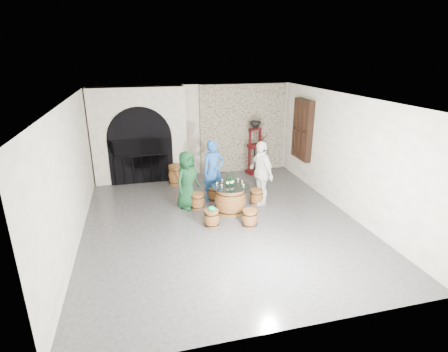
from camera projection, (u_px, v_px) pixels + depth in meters
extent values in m
plane|color=#303033|center=(221.00, 221.00, 9.26)|extent=(8.00, 8.00, 0.00)
plane|color=silver|center=(194.00, 131.00, 12.38)|extent=(8.00, 0.00, 8.00)
plane|color=silver|center=(286.00, 244.00, 5.07)|extent=(8.00, 0.00, 8.00)
plane|color=silver|center=(71.00, 175.00, 7.91)|extent=(0.00, 8.00, 8.00)
plane|color=silver|center=(345.00, 154.00, 9.53)|extent=(0.00, 8.00, 8.00)
plane|color=beige|center=(221.00, 99.00, 8.19)|extent=(8.00, 8.00, 0.00)
cube|color=#AEA48B|center=(243.00, 129.00, 12.74)|extent=(3.20, 0.12, 3.18)
cube|color=silver|center=(140.00, 135.00, 11.71)|extent=(3.10, 0.50, 3.18)
cube|color=black|center=(142.00, 161.00, 11.74)|extent=(2.10, 0.03, 1.55)
cylinder|color=black|center=(140.00, 139.00, 11.49)|extent=(2.10, 0.03, 2.10)
cylinder|color=black|center=(141.00, 156.00, 11.62)|extent=(1.79, 0.04, 0.04)
cylinder|color=black|center=(115.00, 172.00, 11.57)|extent=(0.02, 0.02, 0.98)
cylinder|color=black|center=(124.00, 171.00, 11.64)|extent=(0.02, 0.02, 0.98)
cylinder|color=black|center=(133.00, 170.00, 11.71)|extent=(0.02, 0.02, 0.98)
cylinder|color=black|center=(142.00, 170.00, 11.78)|extent=(0.02, 0.02, 0.98)
cylinder|color=black|center=(151.00, 169.00, 11.85)|extent=(0.02, 0.02, 0.98)
cylinder|color=black|center=(160.00, 168.00, 11.92)|extent=(0.02, 0.02, 0.98)
cylinder|color=black|center=(169.00, 168.00, 11.99)|extent=(0.02, 0.02, 0.98)
cube|color=black|center=(302.00, 130.00, 11.63)|extent=(0.20, 1.10, 2.00)
cube|color=black|center=(301.00, 130.00, 11.62)|extent=(0.06, 0.88, 1.76)
cube|color=black|center=(302.00, 130.00, 11.63)|extent=(0.22, 0.92, 0.06)
cube|color=black|center=(306.00, 131.00, 11.37)|extent=(0.22, 0.06, 1.80)
cube|color=black|center=(302.00, 130.00, 11.63)|extent=(0.22, 0.06, 1.80)
cube|color=black|center=(298.00, 128.00, 11.90)|extent=(0.22, 0.06, 1.80)
cylinder|color=brown|center=(230.00, 200.00, 9.68)|extent=(0.79, 0.79, 0.75)
cylinder|color=brown|center=(230.00, 200.00, 9.68)|extent=(0.85, 0.85, 0.17)
torus|color=black|center=(230.00, 208.00, 9.76)|extent=(0.85, 0.85, 0.02)
torus|color=black|center=(230.00, 191.00, 9.59)|extent=(0.85, 0.85, 0.02)
cylinder|color=brown|center=(230.00, 187.00, 9.55)|extent=(0.81, 0.81, 0.02)
cylinder|color=black|center=(230.00, 186.00, 9.54)|extent=(1.03, 1.03, 0.01)
cylinder|color=brown|center=(198.00, 201.00, 9.97)|extent=(0.36, 0.36, 0.43)
cylinder|color=brown|center=(198.00, 201.00, 9.97)|extent=(0.38, 0.38, 0.09)
torus|color=black|center=(198.00, 206.00, 10.02)|extent=(0.40, 0.40, 0.02)
torus|color=black|center=(197.00, 197.00, 9.92)|extent=(0.40, 0.40, 0.02)
cylinder|color=brown|center=(197.00, 194.00, 9.90)|extent=(0.36, 0.36, 0.02)
cylinder|color=brown|center=(214.00, 193.00, 10.53)|extent=(0.36, 0.36, 0.43)
cylinder|color=brown|center=(214.00, 193.00, 10.53)|extent=(0.38, 0.38, 0.09)
torus|color=black|center=(214.00, 198.00, 10.57)|extent=(0.40, 0.40, 0.02)
torus|color=black|center=(214.00, 189.00, 10.48)|extent=(0.40, 0.40, 0.02)
cylinder|color=brown|center=(214.00, 186.00, 10.45)|extent=(0.36, 0.36, 0.02)
cylinder|color=brown|center=(257.00, 197.00, 10.26)|extent=(0.36, 0.36, 0.43)
cylinder|color=brown|center=(257.00, 197.00, 10.26)|extent=(0.38, 0.38, 0.09)
torus|color=black|center=(256.00, 202.00, 10.31)|extent=(0.40, 0.40, 0.02)
torus|color=black|center=(257.00, 192.00, 10.21)|extent=(0.40, 0.40, 0.02)
cylinder|color=brown|center=(257.00, 190.00, 10.18)|extent=(0.36, 0.36, 0.02)
cylinder|color=brown|center=(250.00, 218.00, 8.94)|extent=(0.36, 0.36, 0.43)
cylinder|color=brown|center=(250.00, 218.00, 8.94)|extent=(0.38, 0.38, 0.09)
torus|color=black|center=(249.00, 223.00, 8.99)|extent=(0.40, 0.40, 0.02)
torus|color=black|center=(250.00, 213.00, 8.89)|extent=(0.40, 0.40, 0.02)
cylinder|color=brown|center=(250.00, 210.00, 8.87)|extent=(0.36, 0.36, 0.02)
cylinder|color=brown|center=(212.00, 218.00, 8.95)|extent=(0.36, 0.36, 0.43)
cylinder|color=brown|center=(212.00, 218.00, 8.95)|extent=(0.38, 0.38, 0.09)
torus|color=black|center=(212.00, 223.00, 8.99)|extent=(0.40, 0.40, 0.02)
torus|color=black|center=(212.00, 213.00, 8.90)|extent=(0.40, 0.40, 0.02)
cylinder|color=brown|center=(212.00, 210.00, 8.87)|extent=(0.36, 0.36, 0.02)
ellipsoid|color=#0C8D53|center=(212.00, 208.00, 8.85)|extent=(0.19, 0.19, 0.11)
cylinder|color=#0C8D53|center=(215.00, 210.00, 8.86)|extent=(0.12, 0.12, 0.01)
imported|color=#0F381D|center=(187.00, 180.00, 9.84)|extent=(0.97, 0.94, 1.67)
imported|color=#1B4B94|center=(213.00, 171.00, 10.32)|extent=(0.75, 0.56, 1.85)
imported|color=white|center=(261.00, 173.00, 10.09)|extent=(0.69, 1.18, 1.89)
cylinder|color=black|center=(228.00, 182.00, 9.49)|extent=(0.07, 0.07, 0.22)
cylinder|color=white|center=(228.00, 182.00, 9.49)|extent=(0.08, 0.08, 0.06)
cone|color=black|center=(228.00, 178.00, 9.45)|extent=(0.07, 0.07, 0.05)
cylinder|color=black|center=(228.00, 176.00, 9.43)|extent=(0.03, 0.03, 0.07)
cylinder|color=black|center=(232.00, 182.00, 9.52)|extent=(0.07, 0.07, 0.22)
cylinder|color=white|center=(232.00, 182.00, 9.52)|extent=(0.08, 0.08, 0.06)
cone|color=black|center=(232.00, 177.00, 9.47)|extent=(0.07, 0.07, 0.05)
cylinder|color=black|center=(232.00, 175.00, 9.46)|extent=(0.03, 0.03, 0.07)
cylinder|color=black|center=(233.00, 181.00, 9.57)|extent=(0.07, 0.07, 0.22)
cylinder|color=white|center=(233.00, 181.00, 9.58)|extent=(0.08, 0.08, 0.06)
cone|color=black|center=(233.00, 177.00, 9.53)|extent=(0.07, 0.07, 0.05)
cylinder|color=black|center=(233.00, 175.00, 9.51)|extent=(0.03, 0.03, 0.07)
cylinder|color=brown|center=(176.00, 175.00, 11.77)|extent=(0.46, 0.46, 0.65)
cylinder|color=brown|center=(176.00, 175.00, 11.77)|extent=(0.49, 0.49, 0.14)
torus|color=black|center=(176.00, 181.00, 11.85)|extent=(0.50, 0.50, 0.02)
torus|color=black|center=(176.00, 169.00, 11.70)|extent=(0.50, 0.50, 0.02)
cylinder|color=brown|center=(175.00, 166.00, 11.66)|extent=(0.47, 0.47, 0.02)
cube|color=#530D12|center=(254.00, 172.00, 12.97)|extent=(0.61, 0.53, 0.10)
cube|color=#530D12|center=(255.00, 146.00, 12.64)|extent=(0.53, 0.40, 0.12)
cube|color=#530D12|center=(255.00, 129.00, 12.44)|extent=(0.49, 0.22, 0.07)
cylinder|color=black|center=(254.00, 157.00, 12.78)|extent=(0.06, 0.06, 1.02)
cylinder|color=black|center=(255.00, 123.00, 12.36)|extent=(0.39, 0.39, 0.09)
cone|color=black|center=(255.00, 126.00, 12.40)|extent=(0.39, 0.39, 0.20)
cube|color=#530D12|center=(250.00, 151.00, 12.61)|extent=(0.08, 0.08, 1.63)
cube|color=#530D12|center=(259.00, 150.00, 12.78)|extent=(0.08, 0.08, 1.63)
cylinder|color=#530D12|center=(263.00, 139.00, 12.65)|extent=(0.43, 0.12, 0.32)
cube|color=silver|center=(250.00, 136.00, 12.81)|extent=(0.18, 0.10, 0.22)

